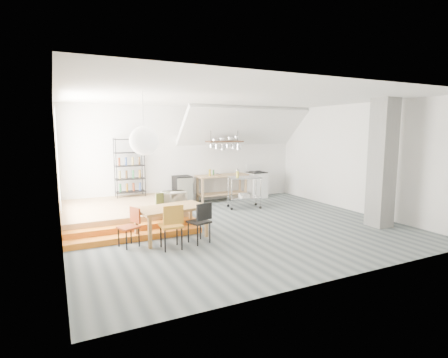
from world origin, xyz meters
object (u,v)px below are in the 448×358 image
stove (257,184)px  dining_table (172,210)px  mini_fridge (182,190)px  rolling_cart (244,188)px

stove → dining_table: bearing=-141.8°
dining_table → mini_fridge: 3.70m
stove → mini_fridge: bearing=179.1°
dining_table → mini_fridge: size_ratio=1.75×
dining_table → rolling_cart: 3.62m
stove → mini_fridge: stove is taller
mini_fridge → dining_table: bearing=-113.0°
mini_fridge → stove: bearing=-0.9°
stove → dining_table: 5.43m
dining_table → rolling_cart: rolling_cart is taller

